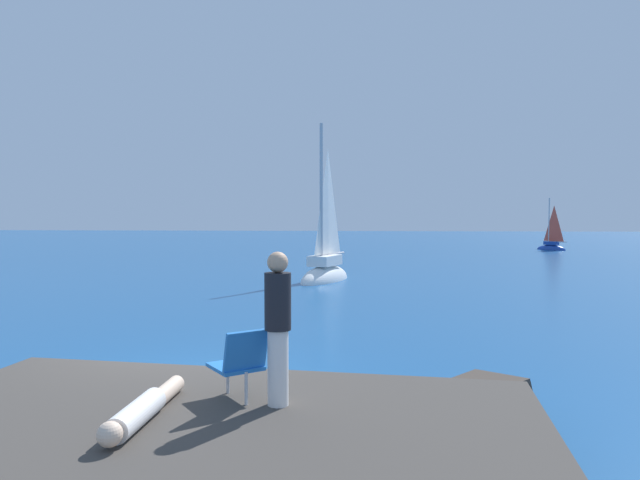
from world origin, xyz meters
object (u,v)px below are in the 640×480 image
Objects in this scene: sailboat_near at (325,271)px; beach_chair at (240,360)px; person_sunbather at (142,410)px; person_standing at (278,324)px; sailboat_far at (551,247)px.

beach_chair is at bearing 21.54° from sailboat_near.
person_standing reaches higher than person_sunbather.
person_standing is 2.03× the size of beach_chair.
sailboat_near is 17.16m from beach_chair.
sailboat_near reaches higher than person_standing.
sailboat_far is at bearing -59.69° from beach_chair.
sailboat_far is 40.87m from person_standing.
sailboat_far reaches higher than beach_chair.
beach_chair is at bearing -116.79° from person_standing.
sailboat_near is 3.93× the size of person_sunbather.
sailboat_far is at bearing 163.99° from sailboat_near.
sailboat_far is 41.86m from person_sunbather.
sailboat_far reaches higher than person_sunbather.
sailboat_near is 25.97m from sailboat_far.
beach_chair is (-15.06, -38.05, 0.93)m from sailboat_far.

